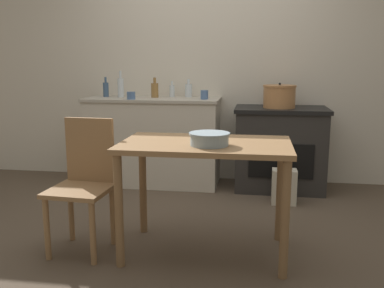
# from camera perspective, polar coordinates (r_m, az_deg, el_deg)

# --- Properties ---
(ground_plane) EXTENTS (14.00, 14.00, 0.00)m
(ground_plane) POSITION_cam_1_polar(r_m,az_deg,el_deg) (3.48, -1.10, -11.22)
(ground_plane) COLOR brown
(wall_back) EXTENTS (8.00, 0.07, 2.55)m
(wall_back) POSITION_cam_1_polar(r_m,az_deg,el_deg) (4.80, 2.09, 10.46)
(wall_back) COLOR beige
(wall_back) RESTS_ON ground_plane
(counter_cabinet) EXTENTS (1.43, 0.60, 0.93)m
(counter_cabinet) POSITION_cam_1_polar(r_m,az_deg,el_deg) (4.66, -5.14, 0.42)
(counter_cabinet) COLOR beige
(counter_cabinet) RESTS_ON ground_plane
(stove) EXTENTS (0.93, 0.62, 0.85)m
(stove) POSITION_cam_1_polar(r_m,az_deg,el_deg) (4.53, 11.62, -0.56)
(stove) COLOR #2D2B28
(stove) RESTS_ON ground_plane
(work_table) EXTENTS (1.14, 0.68, 0.78)m
(work_table) POSITION_cam_1_polar(r_m,az_deg,el_deg) (2.88, 1.81, -2.08)
(work_table) COLOR #997047
(work_table) RESTS_ON ground_plane
(chair) EXTENTS (0.43, 0.43, 0.92)m
(chair) POSITION_cam_1_polar(r_m,az_deg,el_deg) (3.09, -14.18, -4.78)
(chair) COLOR #997047
(chair) RESTS_ON ground_plane
(flour_sack) EXTENTS (0.23, 0.16, 0.33)m
(flour_sack) POSITION_cam_1_polar(r_m,az_deg,el_deg) (4.10, 12.18, -5.59)
(flour_sack) COLOR beige
(flour_sack) RESTS_ON ground_plane
(stock_pot) EXTENTS (0.33, 0.33, 0.25)m
(stock_pot) POSITION_cam_1_polar(r_m,az_deg,el_deg) (4.43, 11.57, 6.24)
(stock_pot) COLOR #B77A47
(stock_pot) RESTS_ON stove
(mixing_bowl_large) EXTENTS (0.27, 0.27, 0.08)m
(mixing_bowl_large) POSITION_cam_1_polar(r_m,az_deg,el_deg) (2.74, 2.34, 0.77)
(mixing_bowl_large) COLOR #93A8B2
(mixing_bowl_large) RESTS_ON work_table
(bottle_far_left) EXTENTS (0.08, 0.08, 0.21)m
(bottle_far_left) POSITION_cam_1_polar(r_m,az_deg,el_deg) (4.64, -4.99, 7.21)
(bottle_far_left) COLOR olive
(bottle_far_left) RESTS_ON counter_cabinet
(bottle_left) EXTENTS (0.08, 0.08, 0.20)m
(bottle_left) POSITION_cam_1_polar(r_m,az_deg,el_deg) (4.68, -0.46, 7.20)
(bottle_left) COLOR silver
(bottle_left) RESTS_ON counter_cabinet
(bottle_mid_left) EXTENTS (0.06, 0.06, 0.17)m
(bottle_mid_left) POSITION_cam_1_polar(r_m,az_deg,el_deg) (4.71, -2.68, 7.10)
(bottle_mid_left) COLOR silver
(bottle_mid_left) RESTS_ON counter_cabinet
(bottle_center_left) EXTENTS (0.07, 0.07, 0.28)m
(bottle_center_left) POSITION_cam_1_polar(r_m,az_deg,el_deg) (4.72, -9.48, 7.50)
(bottle_center_left) COLOR silver
(bottle_center_left) RESTS_ON counter_cabinet
(bottle_center) EXTENTS (0.06, 0.06, 0.21)m
(bottle_center) POSITION_cam_1_polar(r_m,az_deg,el_deg) (4.81, -11.41, 7.18)
(bottle_center) COLOR #3D5675
(bottle_center) RESTS_ON counter_cabinet
(cup_center_right) EXTENTS (0.08, 0.08, 0.09)m
(cup_center_right) POSITION_cam_1_polar(r_m,az_deg,el_deg) (4.41, 1.66, 6.58)
(cup_center_right) COLOR #4C6B99
(cup_center_right) RESTS_ON counter_cabinet
(cup_mid_right) EXTENTS (0.09, 0.09, 0.08)m
(cup_mid_right) POSITION_cam_1_polar(r_m,az_deg,el_deg) (4.43, -8.12, 6.40)
(cup_mid_right) COLOR #4C6B99
(cup_mid_right) RESTS_ON counter_cabinet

